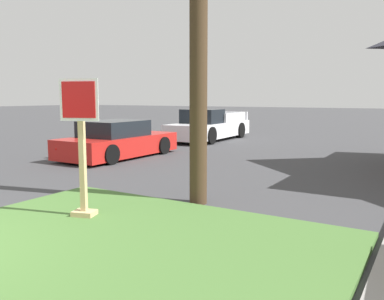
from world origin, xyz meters
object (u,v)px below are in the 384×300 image
(stop_sign, at_px, (82,152))
(pickup_truck_white, at_px, (209,127))
(manhole_cover, at_px, (75,197))
(parked_sedan_red, at_px, (118,141))

(stop_sign, bearing_deg, pickup_truck_white, 109.63)
(stop_sign, bearing_deg, manhole_cover, 142.02)
(manhole_cover, relative_size, parked_sedan_red, 0.16)
(manhole_cover, xyz_separation_m, pickup_truck_white, (-3.09, 11.27, 0.61))
(manhole_cover, height_order, parked_sedan_red, parked_sedan_red)
(stop_sign, relative_size, manhole_cover, 3.20)
(parked_sedan_red, bearing_deg, manhole_cover, -57.31)
(manhole_cover, bearing_deg, pickup_truck_white, 105.34)
(parked_sedan_red, distance_m, pickup_truck_white, 6.52)
(manhole_cover, xyz_separation_m, parked_sedan_red, (-3.05, 4.75, 0.53))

